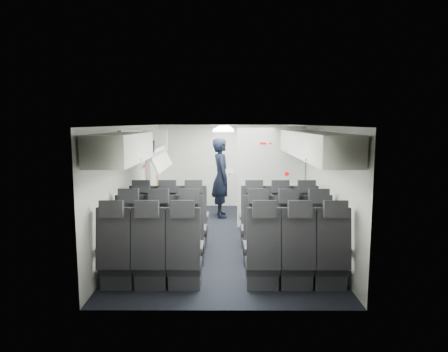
{
  "coord_description": "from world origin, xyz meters",
  "views": [
    {
      "loc": [
        0.02,
        -7.46,
        2.21
      ],
      "look_at": [
        0.0,
        0.4,
        1.15
      ],
      "focal_mm": 32.0,
      "sensor_mm": 36.0,
      "label": 1
    }
  ],
  "objects_px": {
    "boarding_door": "(152,178)",
    "carry_on_bag": "(144,147)",
    "seat_row_front": "(224,224)",
    "flight_attendant": "(221,178)",
    "seat_row_mid": "(224,239)",
    "seat_row_rear": "(223,259)",
    "galley_unit": "(261,172)"
  },
  "relations": [
    {
      "from": "carry_on_bag",
      "to": "galley_unit",
      "type": "bearing_deg",
      "value": 49.01
    },
    {
      "from": "seat_row_front",
      "to": "flight_attendant",
      "type": "distance_m",
      "value": 2.37
    },
    {
      "from": "seat_row_rear",
      "to": "galley_unit",
      "type": "bearing_deg",
      "value": 79.35
    },
    {
      "from": "seat_row_rear",
      "to": "boarding_door",
      "type": "height_order",
      "value": "boarding_door"
    },
    {
      "from": "seat_row_front",
      "to": "boarding_door",
      "type": "bearing_deg",
      "value": 128.16
    },
    {
      "from": "seat_row_front",
      "to": "galley_unit",
      "type": "distance_m",
      "value": 3.43
    },
    {
      "from": "galley_unit",
      "to": "flight_attendant",
      "type": "height_order",
      "value": "galley_unit"
    },
    {
      "from": "boarding_door",
      "to": "carry_on_bag",
      "type": "distance_m",
      "value": 2.33
    },
    {
      "from": "boarding_door",
      "to": "carry_on_bag",
      "type": "height_order",
      "value": "carry_on_bag"
    },
    {
      "from": "flight_attendant",
      "to": "galley_unit",
      "type": "bearing_deg",
      "value": -55.25
    },
    {
      "from": "flight_attendant",
      "to": "carry_on_bag",
      "type": "distance_m",
      "value": 2.85
    },
    {
      "from": "galley_unit",
      "to": "seat_row_rear",
      "type": "bearing_deg",
      "value": -100.65
    },
    {
      "from": "seat_row_rear",
      "to": "carry_on_bag",
      "type": "distance_m",
      "value": 2.61
    },
    {
      "from": "boarding_door",
      "to": "carry_on_bag",
      "type": "xyz_separation_m",
      "value": [
        0.26,
        -2.16,
        0.83
      ]
    },
    {
      "from": "seat_row_front",
      "to": "carry_on_bag",
      "type": "bearing_deg",
      "value": -176.99
    },
    {
      "from": "boarding_door",
      "to": "flight_attendant",
      "type": "bearing_deg",
      "value": 8.08
    },
    {
      "from": "seat_row_front",
      "to": "flight_attendant",
      "type": "xyz_separation_m",
      "value": [
        -0.07,
        2.31,
        0.53
      ]
    },
    {
      "from": "seat_row_rear",
      "to": "galley_unit",
      "type": "relative_size",
      "value": 1.75
    },
    {
      "from": "seat_row_front",
      "to": "carry_on_bag",
      "type": "xyz_separation_m",
      "value": [
        -1.38,
        -0.07,
        1.38
      ]
    },
    {
      "from": "seat_row_mid",
      "to": "seat_row_rear",
      "type": "distance_m",
      "value": 0.9
    },
    {
      "from": "galley_unit",
      "to": "boarding_door",
      "type": "relative_size",
      "value": 1.02
    },
    {
      "from": "seat_row_rear",
      "to": "boarding_door",
      "type": "bearing_deg",
      "value": 112.87
    },
    {
      "from": "flight_attendant",
      "to": "carry_on_bag",
      "type": "xyz_separation_m",
      "value": [
        -1.31,
        -2.38,
        0.86
      ]
    },
    {
      "from": "seat_row_mid",
      "to": "flight_attendant",
      "type": "distance_m",
      "value": 3.25
    },
    {
      "from": "boarding_door",
      "to": "seat_row_mid",
      "type": "bearing_deg",
      "value": -61.23
    },
    {
      "from": "seat_row_mid",
      "to": "galley_unit",
      "type": "distance_m",
      "value": 4.3
    },
    {
      "from": "boarding_door",
      "to": "flight_attendant",
      "type": "xyz_separation_m",
      "value": [
        1.57,
        0.22,
        -0.03
      ]
    },
    {
      "from": "seat_row_mid",
      "to": "galley_unit",
      "type": "height_order",
      "value": "galley_unit"
    },
    {
      "from": "boarding_door",
      "to": "seat_row_front",
      "type": "bearing_deg",
      "value": -51.84
    },
    {
      "from": "galley_unit",
      "to": "flight_attendant",
      "type": "distance_m",
      "value": 1.39
    },
    {
      "from": "seat_row_mid",
      "to": "galley_unit",
      "type": "xyz_separation_m",
      "value": [
        0.95,
        4.15,
        0.55
      ]
    },
    {
      "from": "seat_row_mid",
      "to": "boarding_door",
      "type": "xyz_separation_m",
      "value": [
        -1.64,
        2.99,
        0.55
      ]
    }
  ]
}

